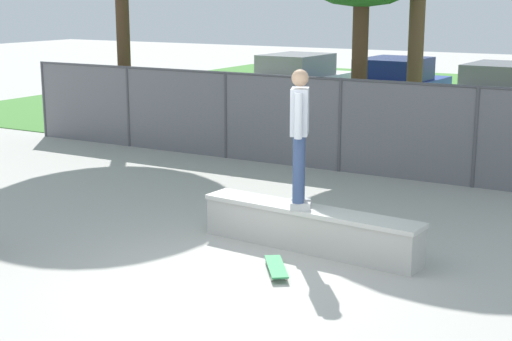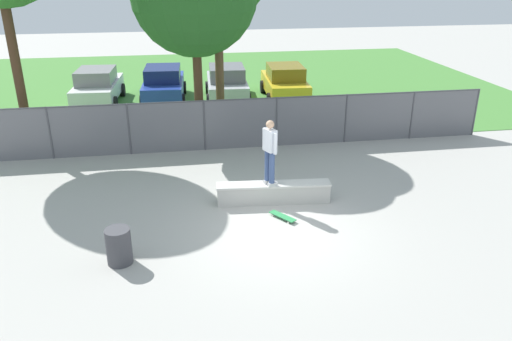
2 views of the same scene
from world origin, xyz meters
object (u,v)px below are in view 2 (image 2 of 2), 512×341
car_silver (227,83)px  car_yellow (285,82)px  skateboard (283,216)px  car_blue (164,84)px  car_white (98,86)px  trash_bin (119,246)px  skateboarder (270,150)px  concrete_ledge (274,193)px

car_silver → car_yellow: size_ratio=1.00×
skateboard → car_yellow: car_yellow is taller
car_yellow → car_blue: bearing=174.3°
car_white → car_blue: size_ratio=1.00×
car_blue → trash_bin: 14.07m
skateboarder → car_white: 13.11m
car_blue → car_silver: same height
car_silver → trash_bin: size_ratio=5.15×
concrete_ledge → car_white: 13.11m
car_silver → trash_bin: car_silver is taller
car_silver → concrete_ledge: bearing=-89.8°
car_blue → car_yellow: 5.79m
car_silver → car_blue: bearing=173.9°
skateboard → car_white: bearing=115.8°
car_blue → car_silver: (2.98, -0.32, 0.00)m
concrete_ledge → car_blue: car_blue is taller
skateboard → car_blue: 13.02m
car_blue → car_yellow: same height
concrete_ledge → trash_bin: size_ratio=3.80×
concrete_ledge → skateboarder: (-0.13, -0.06, 1.29)m
car_white → car_silver: 6.02m
car_yellow → trash_bin: bearing=-116.4°
skateboarder → car_white: (-5.91, 11.68, -0.74)m
concrete_ledge → skateboard: size_ratio=4.13×
concrete_ledge → car_white: size_ratio=0.74×
concrete_ledge → car_blue: size_ratio=0.74×
skateboarder → skateboard: skateboarder is taller
concrete_ledge → skateboarder: size_ratio=1.74×
concrete_ledge → car_white: bearing=117.5°
concrete_ledge → skateboard: 1.03m
trash_bin → car_yellow: bearing=63.6°
car_white → car_yellow: same height
trash_bin → skateboarder: bearing=31.6°
concrete_ledge → car_blue: (-3.02, 11.63, 0.55)m
skateboard → car_blue: bearing=103.6°
car_white → trash_bin: car_white is taller
skateboarder → car_silver: (0.10, 11.37, -0.74)m
skateboarder → skateboard: bearing=-79.5°
skateboarder → car_yellow: 11.50m
car_white → car_silver: same height
concrete_ledge → skateboarder: skateboarder is taller
car_white → trash_bin: 14.19m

